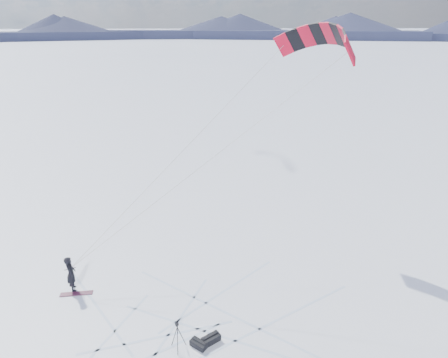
{
  "coord_description": "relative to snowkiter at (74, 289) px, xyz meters",
  "views": [
    {
      "loc": [
        2.34,
        -12.23,
        12.7
      ],
      "look_at": [
        4.64,
        6.6,
        4.75
      ],
      "focal_mm": 30.0,
      "sensor_mm": 36.0,
      "label": 1
    }
  ],
  "objects": [
    {
      "name": "ground",
      "position": [
        3.47,
        -4.19,
        0.0
      ],
      "size": [
        1800.0,
        1800.0,
        0.0
      ],
      "primitive_type": "plane",
      "color": "white"
    },
    {
      "name": "horizon_hills",
      "position": [
        3.47,
        -4.19,
        3.0
      ],
      "size": [
        704.0,
        704.0,
        8.0
      ],
      "color": "#22253E",
      "rests_on": "ground"
    },
    {
      "name": "snowkiter",
      "position": [
        0.0,
        0.0,
        0.0
      ],
      "size": [
        0.67,
        0.82,
        1.94
      ],
      "primitive_type": "imported",
      "rotation": [
        0.0,
        0.0,
        1.9
      ],
      "color": "black",
      "rests_on": "ground"
    },
    {
      "name": "snowboard",
      "position": [
        0.22,
        -0.41,
        0.02
      ],
      "size": [
        1.6,
        0.3,
        0.04
      ],
      "primitive_type": "cube",
      "rotation": [
        0.0,
        0.0,
        0.0
      ],
      "color": "maroon",
      "rests_on": "ground"
    },
    {
      "name": "tripod",
      "position": [
        5.33,
        -4.49,
        0.88
      ],
      "size": [
        0.65,
        0.59,
        1.37
      ],
      "rotation": [
        0.0,
        0.0,
        0.44
      ],
      "color": "black",
      "rests_on": "ground"
    },
    {
      "name": "gear_bag_a",
      "position": [
        6.73,
        -4.3,
        0.16
      ],
      "size": [
        0.89,
        0.72,
        0.36
      ],
      "rotation": [
        0.0,
        0.0,
        0.5
      ],
      "color": "black",
      "rests_on": "ground"
    },
    {
      "name": "gear_bag_b",
      "position": [
        6.18,
        -4.5,
        0.15
      ],
      "size": [
        0.78,
        0.75,
        0.33
      ],
      "rotation": [
        0.0,
        0.0,
        -0.74
      ],
      "color": "black",
      "rests_on": "ground"
    },
    {
      "name": "power_kite",
      "position": [
        13.71,
        4.64,
        11.77
      ],
      "size": [
        15.16,
        7.62,
        11.48
      ],
      "color": "red",
      "rests_on": "ground"
    }
  ]
}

